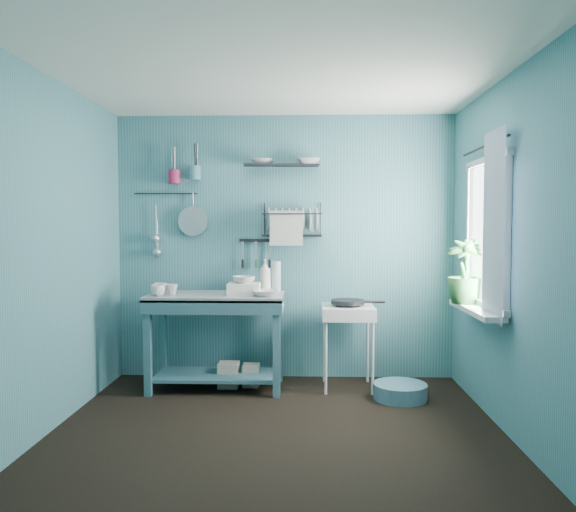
{
  "coord_description": "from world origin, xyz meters",
  "views": [
    {
      "loc": [
        0.2,
        -3.85,
        1.45
      ],
      "look_at": [
        0.05,
        0.85,
        1.2
      ],
      "focal_mm": 35.0,
      "sensor_mm": 36.0,
      "label": 1
    }
  ],
  "objects_px": {
    "dish_rack": "(292,219)",
    "potted_plant": "(465,271)",
    "work_counter": "(217,341)",
    "mug_mid": "(172,289)",
    "soap_bottle": "(265,275)",
    "floor_basin": "(400,391)",
    "storage_tin_large": "(229,375)",
    "frying_pan": "(348,302)",
    "colander": "(193,221)",
    "utensil_cup_teal": "(195,173)",
    "storage_tin_small": "(251,375)",
    "water_bottle": "(276,276)",
    "mug_right": "(160,288)",
    "hotplate_stand": "(348,347)",
    "mug_left": "(158,290)",
    "wash_tub": "(244,289)",
    "utensil_cup_magenta": "(174,177)"
  },
  "relations": [
    {
      "from": "soap_bottle",
      "to": "floor_basin",
      "type": "distance_m",
      "value": 1.57
    },
    {
      "from": "hotplate_stand",
      "to": "dish_rack",
      "type": "distance_m",
      "value": 1.27
    },
    {
      "from": "wash_tub",
      "to": "soap_bottle",
      "type": "height_order",
      "value": "soap_bottle"
    },
    {
      "from": "utensil_cup_teal",
      "to": "floor_basin",
      "type": "xyz_separation_m",
      "value": [
        1.84,
        -0.61,
        -1.89
      ]
    },
    {
      "from": "hotplate_stand",
      "to": "potted_plant",
      "type": "distance_m",
      "value": 1.24
    },
    {
      "from": "frying_pan",
      "to": "utensil_cup_magenta",
      "type": "xyz_separation_m",
      "value": [
        -1.62,
        0.3,
        1.14
      ]
    },
    {
      "from": "hotplate_stand",
      "to": "storage_tin_large",
      "type": "bearing_deg",
      "value": -175.95
    },
    {
      "from": "mug_mid",
      "to": "floor_basin",
      "type": "distance_m",
      "value": 2.15
    },
    {
      "from": "work_counter",
      "to": "hotplate_stand",
      "type": "bearing_deg",
      "value": 12.16
    },
    {
      "from": "mug_left",
      "to": "utensil_cup_teal",
      "type": "bearing_deg",
      "value": 65.55
    },
    {
      "from": "dish_rack",
      "to": "utensil_cup_teal",
      "type": "bearing_deg",
      "value": -177.98
    },
    {
      "from": "mug_mid",
      "to": "colander",
      "type": "bearing_deg",
      "value": 76.81
    },
    {
      "from": "mug_left",
      "to": "storage_tin_small",
      "type": "xyz_separation_m",
      "value": [
        0.78,
        0.24,
        -0.8
      ]
    },
    {
      "from": "frying_pan",
      "to": "utensil_cup_teal",
      "type": "xyz_separation_m",
      "value": [
        -1.42,
        0.3,
        1.17
      ]
    },
    {
      "from": "work_counter",
      "to": "frying_pan",
      "type": "distance_m",
      "value": 1.22
    },
    {
      "from": "mug_left",
      "to": "mug_mid",
      "type": "height_order",
      "value": "mug_left"
    },
    {
      "from": "dish_rack",
      "to": "colander",
      "type": "bearing_deg",
      "value": -179.7
    },
    {
      "from": "mug_left",
      "to": "storage_tin_large",
      "type": "distance_m",
      "value": 1.0
    },
    {
      "from": "dish_rack",
      "to": "potted_plant",
      "type": "xyz_separation_m",
      "value": [
        1.41,
        -0.69,
        -0.43
      ]
    },
    {
      "from": "hotplate_stand",
      "to": "colander",
      "type": "distance_m",
      "value": 1.87
    },
    {
      "from": "potted_plant",
      "to": "storage_tin_large",
      "type": "xyz_separation_m",
      "value": [
        -1.97,
        0.45,
        -0.98
      ]
    },
    {
      "from": "mug_mid",
      "to": "wash_tub",
      "type": "xyz_separation_m",
      "value": [
        0.63,
        0.04,
        0.0
      ]
    },
    {
      "from": "storage_tin_large",
      "to": "frying_pan",
      "type": "bearing_deg",
      "value": -0.09
    },
    {
      "from": "work_counter",
      "to": "mug_mid",
      "type": "bearing_deg",
      "value": -161.23
    },
    {
      "from": "work_counter",
      "to": "storage_tin_large",
      "type": "bearing_deg",
      "value": 36.36
    },
    {
      "from": "wash_tub",
      "to": "floor_basin",
      "type": "height_order",
      "value": "wash_tub"
    },
    {
      "from": "mug_mid",
      "to": "water_bottle",
      "type": "distance_m",
      "value": 0.95
    },
    {
      "from": "frying_pan",
      "to": "mug_mid",
      "type": "bearing_deg",
      "value": -176.0
    },
    {
      "from": "mug_left",
      "to": "floor_basin",
      "type": "bearing_deg",
      "value": -2.84
    },
    {
      "from": "dish_rack",
      "to": "potted_plant",
      "type": "relative_size",
      "value": 1.06
    },
    {
      "from": "storage_tin_small",
      "to": "frying_pan",
      "type": "bearing_deg",
      "value": -2.09
    },
    {
      "from": "mug_right",
      "to": "storage_tin_large",
      "type": "xyz_separation_m",
      "value": [
        0.6,
        0.05,
        -0.79
      ]
    },
    {
      "from": "mug_mid",
      "to": "storage_tin_large",
      "type": "height_order",
      "value": "mug_mid"
    },
    {
      "from": "hotplate_stand",
      "to": "floor_basin",
      "type": "relative_size",
      "value": 1.65
    },
    {
      "from": "mug_mid",
      "to": "water_bottle",
      "type": "height_order",
      "value": "water_bottle"
    },
    {
      "from": "mug_mid",
      "to": "frying_pan",
      "type": "distance_m",
      "value": 1.56
    },
    {
      "from": "hotplate_stand",
      "to": "frying_pan",
      "type": "height_order",
      "value": "frying_pan"
    },
    {
      "from": "mug_mid",
      "to": "frying_pan",
      "type": "xyz_separation_m",
      "value": [
        1.55,
        0.11,
        -0.12
      ]
    },
    {
      "from": "storage_tin_small",
      "to": "water_bottle",
      "type": "bearing_deg",
      "value": 32.47
    },
    {
      "from": "mug_left",
      "to": "colander",
      "type": "relative_size",
      "value": 0.44
    },
    {
      "from": "mug_mid",
      "to": "hotplate_stand",
      "type": "xyz_separation_m",
      "value": [
        1.55,
        0.11,
        -0.52
      ]
    },
    {
      "from": "utensil_cup_teal",
      "to": "potted_plant",
      "type": "xyz_separation_m",
      "value": [
        2.33,
        -0.74,
        -0.86
      ]
    },
    {
      "from": "mug_left",
      "to": "colander",
      "type": "bearing_deg",
      "value": 69.3
    },
    {
      "from": "colander",
      "to": "floor_basin",
      "type": "distance_m",
      "value": 2.44
    },
    {
      "from": "mug_right",
      "to": "utensil_cup_teal",
      "type": "distance_m",
      "value": 1.14
    },
    {
      "from": "mug_mid",
      "to": "potted_plant",
      "type": "height_order",
      "value": "potted_plant"
    },
    {
      "from": "colander",
      "to": "floor_basin",
      "type": "bearing_deg",
      "value": -18.81
    },
    {
      "from": "floor_basin",
      "to": "storage_tin_small",
      "type": "bearing_deg",
      "value": 165.11
    },
    {
      "from": "potted_plant",
      "to": "storage_tin_small",
      "type": "height_order",
      "value": "potted_plant"
    },
    {
      "from": "mug_mid",
      "to": "mug_right",
      "type": "bearing_deg",
      "value": 153.43
    }
  ]
}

